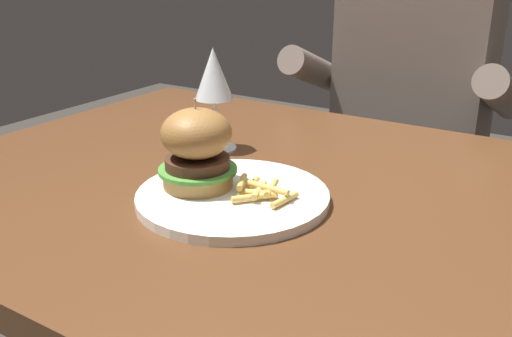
# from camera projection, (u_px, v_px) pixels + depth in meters

# --- Properties ---
(dining_table) EXTENTS (1.29, 0.84, 0.74)m
(dining_table) POSITION_uv_depth(u_px,v_px,m) (317.00, 248.00, 0.86)
(dining_table) COLOR #56331C
(dining_table) RESTS_ON ground
(main_plate) EXTENTS (0.27, 0.27, 0.01)m
(main_plate) POSITION_uv_depth(u_px,v_px,m) (233.00, 197.00, 0.81)
(main_plate) COLOR white
(main_plate) RESTS_ON dining_table
(burger_sandwich) EXTENTS (0.11, 0.11, 0.13)m
(burger_sandwich) POSITION_uv_depth(u_px,v_px,m) (197.00, 148.00, 0.81)
(burger_sandwich) COLOR #B78447
(burger_sandwich) RESTS_ON main_plate
(fries_pile) EXTENTS (0.09, 0.09, 0.02)m
(fries_pile) POSITION_uv_depth(u_px,v_px,m) (261.00, 191.00, 0.79)
(fries_pile) COLOR #E0B251
(fries_pile) RESTS_ON main_plate
(wine_glass) EXTENTS (0.08, 0.08, 0.18)m
(wine_glass) POSITION_uv_depth(u_px,v_px,m) (214.00, 78.00, 0.98)
(wine_glass) COLOR silver
(wine_glass) RESTS_ON dining_table
(diner_person) EXTENTS (0.51, 0.36, 1.18)m
(diner_person) POSITION_uv_depth(u_px,v_px,m) (406.00, 159.00, 1.49)
(diner_person) COLOR #282833
(diner_person) RESTS_ON ground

